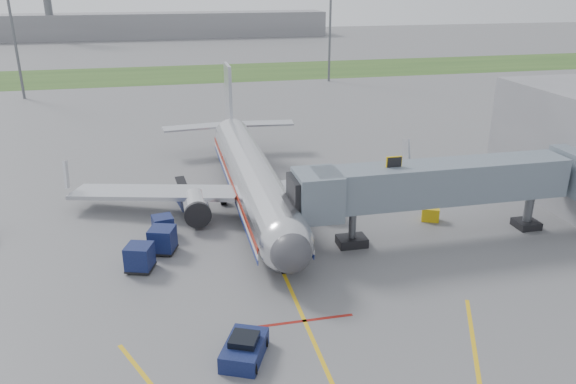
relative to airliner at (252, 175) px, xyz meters
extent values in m
plane|color=#565659|center=(0.00, -15.25, -2.65)|extent=(400.00, 400.00, 0.00)
cube|color=#2D4C1E|center=(0.00, 74.75, -2.64)|extent=(300.00, 25.00, 0.01)
cube|color=gold|center=(0.00, -17.25, -2.64)|extent=(0.25, 50.00, 0.01)
cube|color=maroon|center=(0.00, -19.25, -2.64)|extent=(6.00, 0.25, 0.01)
cylinder|color=silver|center=(0.00, -0.25, 0.05)|extent=(3.80, 28.00, 3.80)
sphere|color=silver|center=(0.00, -14.25, 0.05)|extent=(3.80, 3.80, 3.80)
sphere|color=#38383D|center=(0.00, -15.55, 0.05)|extent=(2.74, 2.74, 2.74)
cube|color=black|center=(0.00, -14.65, 0.60)|extent=(2.20, 1.20, 0.55)
cone|color=silver|center=(0.00, 16.25, 0.05)|extent=(3.80, 5.00, 3.80)
cube|color=#B7BAC1|center=(0.00, 15.75, 4.05)|extent=(0.35, 4.20, 7.00)
cube|color=#B7BAC1|center=(-8.50, -0.25, -0.85)|extent=(15.10, 8.59, 1.13)
cube|color=#B7BAC1|center=(8.50, -0.25, -0.85)|extent=(15.10, 8.59, 1.13)
cylinder|color=silver|center=(-5.20, -3.25, -1.30)|extent=(2.10, 3.60, 2.10)
cylinder|color=silver|center=(5.20, -3.25, -1.30)|extent=(2.10, 3.60, 2.10)
cube|color=maroon|center=(1.92, -0.25, -0.30)|extent=(0.05, 28.00, 0.45)
cube|color=navy|center=(1.92, -0.25, -1.20)|extent=(0.05, 28.00, 0.35)
cylinder|color=black|center=(0.00, -13.25, -2.35)|extent=(0.28, 0.70, 0.70)
cylinder|color=black|center=(-2.60, 0.25, -2.20)|extent=(0.50, 1.00, 1.00)
cylinder|color=black|center=(2.60, 0.25, -2.20)|extent=(0.50, 1.00, 1.00)
cube|color=slate|center=(13.00, -10.25, 1.95)|extent=(20.00, 3.00, 3.00)
cube|color=slate|center=(3.20, -10.25, 1.75)|extent=(3.20, 3.60, 3.40)
cube|color=black|center=(2.00, -10.25, 1.75)|extent=(1.60, 3.00, 2.80)
cube|color=gold|center=(9.00, -10.25, 3.75)|extent=(1.20, 0.15, 1.00)
cylinder|color=#595B60|center=(6.00, -10.25, -1.10)|extent=(0.56, 0.56, 3.10)
cube|color=black|center=(6.00, -10.25, -2.30)|extent=(2.20, 1.60, 0.70)
cylinder|color=#595B60|center=(21.00, -10.25, -1.10)|extent=(0.70, 0.70, 3.10)
cube|color=black|center=(21.00, -10.25, -2.35)|extent=(1.80, 1.80, 0.60)
cylinder|color=#595B60|center=(-30.00, 54.75, 7.35)|extent=(0.44, 0.44, 20.00)
cylinder|color=#595B60|center=(25.00, 59.75, 7.35)|extent=(0.44, 0.44, 20.00)
cube|color=slate|center=(-10.00, 154.75, 1.35)|extent=(120.00, 14.00, 8.00)
cube|color=#0D1539|center=(-4.00, -21.89, -2.15)|extent=(3.12, 3.75, 0.99)
cube|color=black|center=(-4.00, -21.89, -1.53)|extent=(1.89, 1.89, 0.45)
cylinder|color=black|center=(-5.22, -22.62, -2.29)|extent=(0.47, 0.73, 0.72)
cylinder|color=black|center=(-3.74, -23.28, -2.29)|extent=(0.47, 0.73, 0.72)
cylinder|color=black|center=(-4.26, -20.50, -2.29)|extent=(0.47, 0.73, 0.72)
cylinder|color=black|center=(-2.79, -21.16, -2.29)|extent=(0.47, 0.73, 0.72)
cube|color=#0D1539|center=(-8.06, -8.25, -1.57)|extent=(2.23, 2.23, 1.76)
cube|color=black|center=(-8.06, -8.25, -2.44)|extent=(2.30, 2.30, 0.14)
cylinder|color=black|center=(-8.92, -8.68, -2.49)|extent=(0.34, 0.38, 0.32)
cylinder|color=black|center=(-7.63, -9.11, -2.49)|extent=(0.34, 0.38, 0.32)
cylinder|color=black|center=(-8.49, -7.38, -2.49)|extent=(0.34, 0.38, 0.32)
cylinder|color=black|center=(-7.20, -7.82, -2.49)|extent=(0.34, 0.38, 0.32)
cube|color=#0D1539|center=(-7.99, -5.47, -1.71)|extent=(1.78, 1.78, 1.52)
cube|color=black|center=(-7.99, -5.47, -2.47)|extent=(1.84, 1.84, 0.12)
cylinder|color=black|center=(-8.46, -6.16, -2.51)|extent=(0.26, 0.31, 0.28)
cylinder|color=black|center=(-7.30, -5.93, -2.51)|extent=(0.26, 0.31, 0.28)
cylinder|color=black|center=(-8.68, -5.00, -2.51)|extent=(0.26, 0.31, 0.28)
cylinder|color=black|center=(-7.52, -4.78, -2.51)|extent=(0.26, 0.31, 0.28)
cube|color=#0D1539|center=(-9.65, -10.69, -1.60)|extent=(2.16, 2.16, 1.71)
cube|color=black|center=(-9.65, -10.69, -2.45)|extent=(2.23, 2.23, 0.13)
cylinder|color=black|center=(-10.49, -11.11, -2.49)|extent=(0.33, 0.37, 0.31)
cylinder|color=black|center=(-9.23, -11.53, -2.49)|extent=(0.33, 0.37, 0.31)
cylinder|color=black|center=(-10.08, -9.85, -2.49)|extent=(0.33, 0.37, 0.31)
cylinder|color=black|center=(-8.82, -10.27, -2.49)|extent=(0.33, 0.37, 0.31)
cube|color=#0D1539|center=(-5.90, 0.75, -2.22)|extent=(1.87, 3.57, 0.85)
cube|color=black|center=(-5.98, 1.22, -1.33)|extent=(1.48, 3.89, 1.33)
cylinder|color=black|center=(-6.15, -0.54, -2.38)|extent=(0.29, 0.56, 0.53)
cylinder|color=black|center=(-5.22, -0.38, -2.38)|extent=(0.29, 0.56, 0.53)
cylinder|color=black|center=(-6.57, 1.88, -2.38)|extent=(0.29, 0.56, 0.53)
cylinder|color=black|center=(-5.64, 2.04, -2.38)|extent=(0.29, 0.56, 0.53)
cube|color=gold|center=(13.94, -7.25, -2.08)|extent=(1.68, 1.45, 1.14)
cylinder|color=black|center=(13.51, -7.05, -2.50)|extent=(0.29, 0.34, 0.28)
cylinder|color=black|center=(14.37, -7.44, -2.50)|extent=(0.29, 0.34, 0.28)
imported|color=#89D719|center=(-5.53, -1.07, -1.76)|extent=(0.72, 0.78, 1.78)
camera|label=1|loc=(-7.22, -46.80, 16.52)|focal=35.00mm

